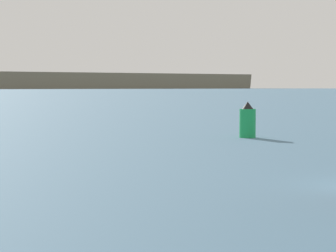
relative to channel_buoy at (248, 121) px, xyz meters
name	(u,v)px	position (x,y,z in m)	size (l,w,h in m)	color
distant_headland	(9,81)	(2.33, 986.88, 9.58)	(1155.50, 383.45, 21.37)	#756B56
channel_buoy	(248,121)	(0.00, 0.00, 0.00)	(1.09, 1.09, 2.42)	#19994C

